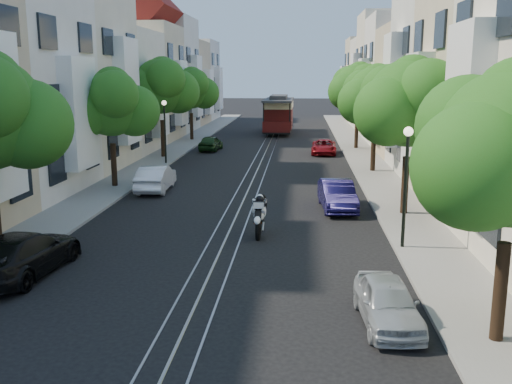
% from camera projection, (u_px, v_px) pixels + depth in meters
% --- Properties ---
extents(ground, '(200.00, 200.00, 0.00)m').
position_uv_depth(ground, '(265.00, 153.00, 43.75)').
color(ground, black).
rests_on(ground, ground).
extents(sidewalk_east, '(2.50, 80.00, 0.12)m').
position_uv_depth(sidewalk_east, '(360.00, 154.00, 43.18)').
color(sidewalk_east, gray).
rests_on(sidewalk_east, ground).
extents(sidewalk_west, '(2.50, 80.00, 0.12)m').
position_uv_depth(sidewalk_west, '(172.00, 152.00, 44.29)').
color(sidewalk_west, gray).
rests_on(sidewalk_west, ground).
extents(rail_left, '(0.06, 80.00, 0.02)m').
position_uv_depth(rail_left, '(258.00, 153.00, 43.79)').
color(rail_left, gray).
rests_on(rail_left, ground).
extents(rail_slot, '(0.06, 80.00, 0.02)m').
position_uv_depth(rail_slot, '(265.00, 153.00, 43.75)').
color(rail_slot, gray).
rests_on(rail_slot, ground).
extents(rail_right, '(0.06, 80.00, 0.02)m').
position_uv_depth(rail_right, '(272.00, 153.00, 43.70)').
color(rail_right, gray).
rests_on(rail_right, ground).
extents(lane_line, '(0.08, 80.00, 0.01)m').
position_uv_depth(lane_line, '(265.00, 153.00, 43.75)').
color(lane_line, tan).
rests_on(lane_line, ground).
extents(townhouses_east, '(7.75, 72.00, 12.00)m').
position_uv_depth(townhouses_east, '(427.00, 85.00, 41.70)').
color(townhouses_east, beige).
rests_on(townhouses_east, ground).
extents(townhouses_west, '(7.75, 72.00, 11.76)m').
position_uv_depth(townhouses_west, '(110.00, 86.00, 43.53)').
color(townhouses_west, silver).
rests_on(townhouses_west, ground).
extents(tree_e_b, '(4.93, 4.08, 6.68)m').
position_uv_depth(tree_e_b, '(411.00, 105.00, 23.66)').
color(tree_e_b, black).
rests_on(tree_e_b, ground).
extents(tree_e_c, '(4.84, 3.99, 6.52)m').
position_uv_depth(tree_e_c, '(377.00, 97.00, 34.42)').
color(tree_e_c, black).
rests_on(tree_e_c, ground).
extents(tree_e_d, '(5.01, 4.16, 6.85)m').
position_uv_depth(tree_e_d, '(359.00, 88.00, 45.10)').
color(tree_e_d, black).
rests_on(tree_e_d, ground).
extents(tree_w_b, '(4.72, 3.87, 6.27)m').
position_uv_depth(tree_w_b, '(112.00, 105.00, 29.71)').
color(tree_w_b, black).
rests_on(tree_w_b, ground).
extents(tree_w_c, '(5.13, 4.28, 7.09)m').
position_uv_depth(tree_w_c, '(162.00, 87.00, 40.31)').
color(tree_w_c, black).
rests_on(tree_w_c, ground).
extents(tree_w_d, '(4.84, 3.99, 6.52)m').
position_uv_depth(tree_w_d, '(191.00, 90.00, 51.14)').
color(tree_w_d, black).
rests_on(tree_w_d, ground).
extents(lamp_east, '(0.32, 0.32, 4.16)m').
position_uv_depth(lamp_east, '(406.00, 169.00, 19.26)').
color(lamp_east, black).
rests_on(lamp_east, ground).
extents(lamp_west, '(0.32, 0.32, 4.16)m').
position_uv_depth(lamp_west, '(165.00, 122.00, 37.79)').
color(lamp_west, black).
rests_on(lamp_west, ground).
extents(sportbike_rider, '(0.51, 2.29, 1.58)m').
position_uv_depth(sportbike_rider, '(259.00, 212.00, 21.55)').
color(sportbike_rider, black).
rests_on(sportbike_rider, ground).
extents(cable_car, '(2.96, 9.18, 3.52)m').
position_uv_depth(cable_car, '(279.00, 113.00, 58.31)').
color(cable_car, black).
rests_on(cable_car, ground).
extents(parked_car_e_near, '(1.56, 3.38, 1.12)m').
position_uv_depth(parked_car_e_near, '(388.00, 302.00, 13.87)').
color(parked_car_e_near, '#A6ADB2').
rests_on(parked_car_e_near, ground).
extents(parked_car_e_mid, '(1.70, 4.08, 1.31)m').
position_uv_depth(parked_car_e_mid, '(337.00, 195.00, 25.61)').
color(parked_car_e_mid, '#0F0B3A').
rests_on(parked_car_e_mid, ground).
extents(parked_car_e_far, '(2.00, 4.03, 1.10)m').
position_uv_depth(parked_car_e_far, '(324.00, 147.00, 43.27)').
color(parked_car_e_far, maroon).
rests_on(parked_car_e_far, ground).
extents(parked_car_w_near, '(2.27, 4.81, 1.36)m').
position_uv_depth(parked_car_w_near, '(23.00, 254.00, 17.22)').
color(parked_car_w_near, black).
rests_on(parked_car_w_near, ground).
extents(parked_car_w_mid, '(1.55, 4.11, 1.34)m').
position_uv_depth(parked_car_w_mid, '(156.00, 178.00, 29.72)').
color(parked_car_w_mid, white).
rests_on(parked_car_w_mid, ground).
extents(parked_car_w_far, '(1.68, 3.65, 1.21)m').
position_uv_depth(parked_car_w_far, '(211.00, 143.00, 45.26)').
color(parked_car_w_far, '#183816').
rests_on(parked_car_w_far, ground).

